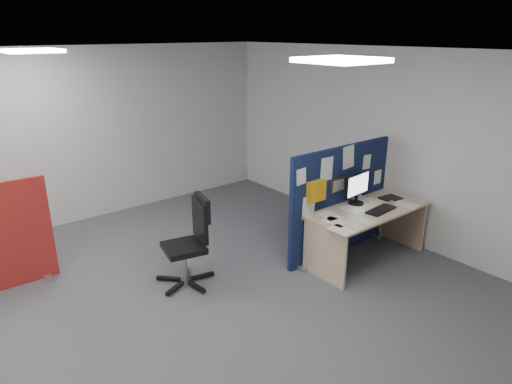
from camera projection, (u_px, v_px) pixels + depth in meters
floor at (94, 365)px, 4.18m from camera, size 9.00×9.00×0.00m
ceiling at (50, 60)px, 3.28m from camera, size 9.00×7.00×0.02m
wall_right at (400, 147)px, 6.39m from camera, size 0.02×7.00×2.70m
ceiling_lights at (68, 58)px, 3.98m from camera, size 4.10×4.10×0.04m
navy_divider at (339, 200)px, 6.09m from camera, size 1.81×0.30×1.50m
main_desk at (365, 220)px, 5.97m from camera, size 1.67×0.74×0.73m
monitor_main at (357, 187)px, 5.97m from camera, size 0.48×0.20×0.42m
keyboard at (381, 210)px, 5.80m from camera, size 0.46×0.22×0.02m
mouse at (391, 203)px, 6.04m from camera, size 0.10×0.06×0.03m
paper_tray at (390, 198)px, 6.23m from camera, size 0.30×0.24×0.01m
office_chair at (192, 236)px, 5.39m from camera, size 0.71×0.70×1.07m
desk_papers at (356, 213)px, 5.72m from camera, size 1.52×0.86×0.00m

